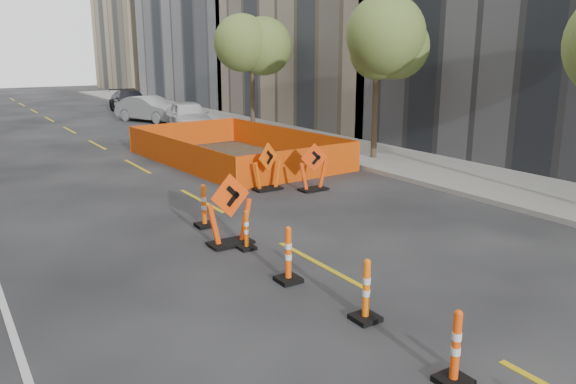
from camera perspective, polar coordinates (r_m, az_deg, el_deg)
ground_plane at (r=9.19m, az=18.27°, el=-14.67°), size 140.00×140.00×0.00m
sidewalk_right at (r=23.30m, az=9.76°, el=3.47°), size 4.00×90.00×0.15m
bld_right_c at (r=37.17m, az=7.10°, el=18.21°), size 12.00×16.00×14.00m
bld_right_e at (r=67.81m, az=-12.74°, el=16.96°), size 12.00×14.00×16.00m
tree_r_b at (r=22.51m, az=9.08°, el=14.53°), size 2.80×2.80×5.95m
tree_r_c at (r=30.74m, az=-3.71°, el=14.54°), size 2.80×2.80×5.95m
channelizer_2 at (r=7.96m, az=16.69°, el=-14.88°), size 0.42×0.42×1.07m
channelizer_3 at (r=9.35m, az=7.96°, el=-9.83°), size 0.42×0.42×1.08m
channelizer_4 at (r=10.74m, az=0.03°, el=-6.35°), size 0.44×0.44×1.12m
channelizer_5 at (r=12.52m, az=-4.25°, el=-3.85°), size 0.36×0.36×0.91m
channelizer_6 at (r=14.20m, az=-8.52°, el=-1.38°), size 0.43×0.43×1.10m
chevron_sign_left at (r=12.72m, az=-5.95°, el=-1.80°), size 1.18×0.79×1.67m
chevron_sign_center at (r=17.75m, az=-2.10°, el=2.62°), size 1.18×0.96×1.53m
chevron_sign_right at (r=17.69m, az=2.61°, el=2.56°), size 1.09×0.75×1.52m
safety_fence at (r=22.73m, az=-5.44°, el=4.59°), size 5.84×9.26×1.12m
parked_car_near at (r=31.46m, az=-10.06°, el=7.61°), size 2.89×5.21×1.68m
parked_car_mid at (r=36.42m, az=-13.87°, el=8.20°), size 3.46×5.02×1.57m
parked_car_far at (r=42.01m, az=-15.76°, el=8.85°), size 2.74×5.69×1.60m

